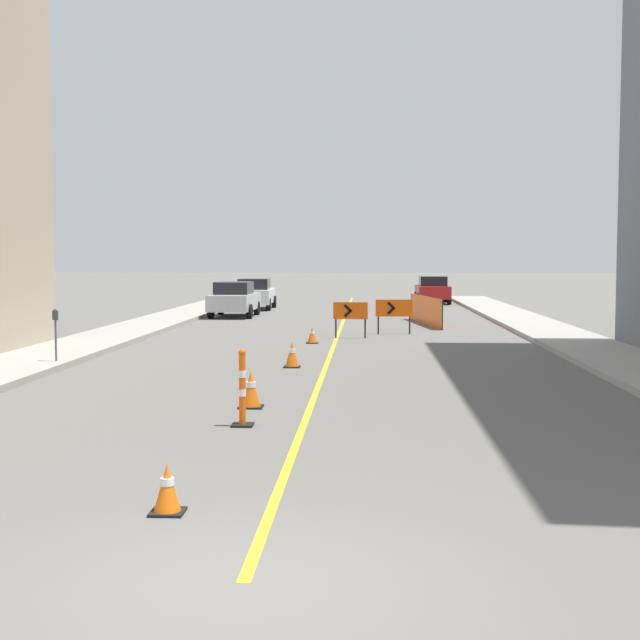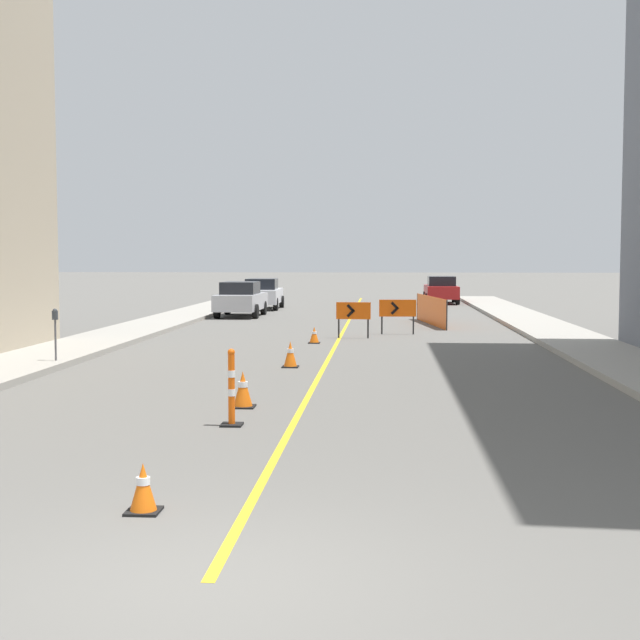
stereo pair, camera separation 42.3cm
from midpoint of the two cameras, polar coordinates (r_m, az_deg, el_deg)
name	(u,v)px [view 2 (the right image)]	position (r m, az deg, el deg)	size (l,w,h in m)	color
ground_plane	(208,583)	(7.75, -5.59, -16.42)	(300.00, 300.00, 0.00)	#605E59
lane_stripe	(344,330)	(33.01, 1.90, -0.65)	(0.12, 51.45, 0.01)	gold
sidewalk_left	(146,327)	(34.11, -10.72, -0.44)	(2.40, 51.45, 0.16)	#9E998E
sidewalk_right	(548,329)	(33.57, 14.73, -0.57)	(2.40, 51.45, 0.16)	#9E998E
traffic_cone_nearest	(143,488)	(9.73, -10.01, -10.56)	(0.36, 0.36, 0.53)	black
traffic_cone_second	(243,389)	(16.11, -4.21, -4.46)	(0.43, 0.43, 0.66)	black
traffic_cone_third	(290,354)	(21.87, -1.36, -2.22)	(0.40, 0.40, 0.64)	black
traffic_cone_fourth	(314,335)	(27.96, 0.06, -0.98)	(0.37, 0.37, 0.52)	black
delineator_post_front	(232,392)	(14.35, -4.84, -4.64)	(0.34, 0.34, 1.25)	black
arrow_barricade_primary	(353,312)	(29.67, 2.56, 0.49)	(1.15, 0.13, 1.20)	#EF560C
arrow_barricade_secondary	(398,309)	(31.29, 5.38, 0.68)	(1.30, 0.11, 1.22)	#EF560C
safety_mesh_fence	(431,310)	(36.07, 7.45, 0.61)	(0.90, 5.98, 1.13)	#EF560C
parked_car_curb_near	(241,299)	(40.58, -4.79, 1.34)	(1.95, 4.35, 1.59)	#B7B7BC
parked_car_curb_mid	(262,294)	(46.40, -3.45, 1.69)	(1.95, 4.35, 1.59)	silver
parked_car_curb_far	(441,290)	(52.41, 7.99, 1.93)	(1.93, 4.31, 1.59)	maroon
parking_meter_near_curb	(55,324)	(22.78, -16.08, -0.23)	(0.12, 0.11, 1.29)	#4C4C51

